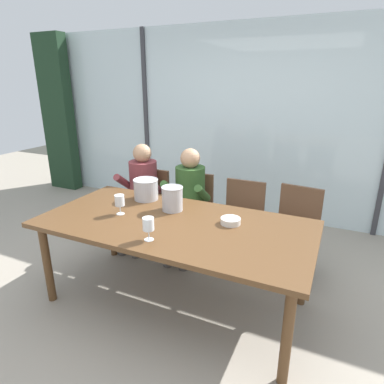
{
  "coord_description": "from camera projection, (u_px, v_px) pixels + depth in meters",
  "views": [
    {
      "loc": [
        1.17,
        -2.17,
        1.88
      ],
      "look_at": [
        0.0,
        0.35,
        0.92
      ],
      "focal_mm": 30.66,
      "sensor_mm": 36.0,
      "label": 1
    }
  ],
  "objects": [
    {
      "name": "hillside_vineyard",
      "position": [
        295.0,
        124.0,
        8.31
      ],
      "size": [
        13.44,
        2.4,
        1.62
      ],
      "primitive_type": "cube",
      "color": "#568942",
      "rests_on": "ground"
    },
    {
      "name": "ground",
      "position": [
        216.0,
        251.0,
        3.8
      ],
      "size": [
        14.0,
        14.0,
        0.0
      ],
      "primitive_type": "plane",
      "color": "#9E9384"
    },
    {
      "name": "curtain_heavy_drape",
      "position": [
        58.0,
        115.0,
        5.66
      ],
      "size": [
        0.56,
        0.2,
        2.6
      ],
      "primitive_type": "cube",
      "color": "#1E3823",
      "rests_on": "ground"
    },
    {
      "name": "ice_bucket_primary",
      "position": [
        146.0,
        189.0,
        3.17
      ],
      "size": [
        0.24,
        0.24,
        0.2
      ],
      "color": "#B7B7BC",
      "rests_on": "dining_table"
    },
    {
      "name": "chair_center",
      "position": [
        242.0,
        216.0,
        3.46
      ],
      "size": [
        0.44,
        0.44,
        0.88
      ],
      "rotation": [
        0.0,
        0.0,
        0.0
      ],
      "color": "brown",
      "rests_on": "ground"
    },
    {
      "name": "tasting_bowl",
      "position": [
        231.0,
        221.0,
        2.64
      ],
      "size": [
        0.16,
        0.16,
        0.05
      ],
      "primitive_type": "cylinder",
      "color": "silver",
      "rests_on": "dining_table"
    },
    {
      "name": "person_maroon_top",
      "position": [
        141.0,
        189.0,
        3.76
      ],
      "size": [
        0.48,
        0.63,
        1.2
      ],
      "rotation": [
        0.0,
        0.0,
        0.07
      ],
      "color": "brown",
      "rests_on": "ground"
    },
    {
      "name": "chair_left_of_center",
      "position": [
        193.0,
        207.0,
        3.73
      ],
      "size": [
        0.48,
        0.48,
        0.88
      ],
      "rotation": [
        0.0,
        0.0,
        0.1
      ],
      "color": "brown",
      "rests_on": "ground"
    },
    {
      "name": "dining_table",
      "position": [
        174.0,
        230.0,
        2.71
      ],
      "size": [
        2.24,
        1.09,
        0.77
      ],
      "color": "brown",
      "rests_on": "ground"
    },
    {
      "name": "chair_near_curtain",
      "position": [
        149.0,
        201.0,
        3.9
      ],
      "size": [
        0.45,
        0.45,
        0.88
      ],
      "rotation": [
        0.0,
        0.0,
        -0.03
      ],
      "color": "brown",
      "rests_on": "ground"
    },
    {
      "name": "chair_right_of_center",
      "position": [
        296.0,
        224.0,
        3.27
      ],
      "size": [
        0.49,
        0.49,
        0.88
      ],
      "rotation": [
        0.0,
        0.0,
        -0.12
      ],
      "color": "brown",
      "rests_on": "ground"
    },
    {
      "name": "wine_glass_by_left_taster",
      "position": [
        148.0,
        225.0,
        2.35
      ],
      "size": [
        0.08,
        0.08,
        0.17
      ],
      "color": "silver",
      "rests_on": "dining_table"
    },
    {
      "name": "window_glass_panel",
      "position": [
        251.0,
        125.0,
        4.47
      ],
      "size": [
        7.44,
        0.03,
        2.6
      ],
      "primitive_type": "cube",
      "color": "silver",
      "rests_on": "ground"
    },
    {
      "name": "person_olive_shirt",
      "position": [
        187.0,
        197.0,
        3.53
      ],
      "size": [
        0.47,
        0.62,
        1.2
      ],
      "rotation": [
        0.0,
        0.0,
        0.04
      ],
      "color": "#2D5123",
      "rests_on": "ground"
    },
    {
      "name": "wine_glass_near_bucket",
      "position": [
        120.0,
        201.0,
        2.8
      ],
      "size": [
        0.08,
        0.08,
        0.17
      ],
      "color": "silver",
      "rests_on": "dining_table"
    },
    {
      "name": "ice_bucket_secondary",
      "position": [
        172.0,
        198.0,
        2.9
      ],
      "size": [
        0.19,
        0.19,
        0.22
      ],
      "color": "#B7B7BC",
      "rests_on": "dining_table"
    },
    {
      "name": "window_mullion_left",
      "position": [
        146.0,
        119.0,
        5.12
      ],
      "size": [
        0.06,
        0.06,
        2.6
      ],
      "primitive_type": "cube",
      "color": "#38383D",
      "rests_on": "ground"
    }
  ]
}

